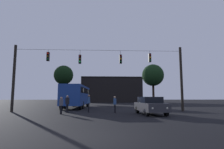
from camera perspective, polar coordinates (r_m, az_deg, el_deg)
name	(u,v)px	position (r m, az deg, el deg)	size (l,w,h in m)	color
ground_plane	(100,106)	(31.72, -3.57, -9.57)	(168.00, 168.00, 0.00)	black
overhead_signal_span	(100,73)	(20.10, -3.78, 0.61)	(18.12, 0.44, 7.00)	black
city_bus	(77,94)	(26.97, -10.65, -5.98)	(2.80, 11.06, 3.00)	navy
car_near_right	(150,105)	(16.84, 11.55, -9.12)	(2.14, 4.44, 1.52)	#2D2D33
pedestrian_crossing_left	(67,103)	(19.00, -13.41, -8.38)	(0.33, 0.41, 1.66)	black
pedestrian_crossing_center	(89,102)	(19.18, -7.07, -8.32)	(0.25, 0.36, 1.75)	black
pedestrian_crossing_right	(115,103)	(18.52, 0.88, -8.75)	(0.31, 0.40, 1.59)	black
pedestrian_near_bus	(61,105)	(17.41, -15.17, -8.79)	(0.29, 0.39, 1.51)	black
corner_building	(111,90)	(57.59, -0.22, -4.73)	(17.46, 9.37, 7.34)	black
tree_left_silhouette	(64,75)	(50.80, -14.49, -0.20)	(5.04, 5.04, 9.77)	black
tree_behind_building	(153,75)	(43.03, 12.31, -0.24)	(4.85, 4.85, 8.82)	black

